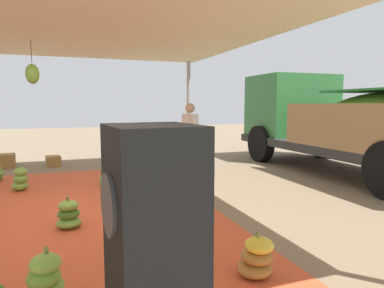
{
  "coord_description": "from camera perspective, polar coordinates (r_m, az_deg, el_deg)",
  "views": [
    {
      "loc": [
        5.24,
        0.07,
        1.57
      ],
      "look_at": [
        -0.05,
        2.02,
        0.93
      ],
      "focal_mm": 32.18,
      "sensor_mm": 36.0,
      "label": 1
    }
  ],
  "objects": [
    {
      "name": "crate_0",
      "position": [
        9.62,
        -21.98,
        -2.63
      ],
      "size": [
        0.5,
        0.4,
        0.25
      ],
      "primitive_type": "cube",
      "rotation": [
        0.0,
        0.0,
        0.14
      ],
      "color": "olive",
      "rests_on": "ground"
    },
    {
      "name": "banana_bunch_7",
      "position": [
        6.77,
        -14.16,
        -5.29
      ],
      "size": [
        0.32,
        0.32,
        0.48
      ],
      "color": "#60932D",
      "rests_on": "tarp_orange"
    },
    {
      "name": "banana_bunch_11",
      "position": [
        5.14,
        -0.02,
        -9.13
      ],
      "size": [
        0.38,
        0.35,
        0.44
      ],
      "color": "#518428",
      "rests_on": "tarp_orange"
    },
    {
      "name": "crate_1",
      "position": [
        9.88,
        -28.52,
        -2.46
      ],
      "size": [
        0.5,
        0.47,
        0.34
      ],
      "primitive_type": "cube",
      "rotation": [
        0.0,
        0.0,
        0.07
      ],
      "color": "olive",
      "rests_on": "ground"
    },
    {
      "name": "banana_bunch_6",
      "position": [
        7.06,
        -26.55,
        -5.34
      ],
      "size": [
        0.35,
        0.35,
        0.46
      ],
      "color": "#75A83D",
      "rests_on": "tarp_orange"
    },
    {
      "name": "banana_bunch_0",
      "position": [
        3.02,
        -23.06,
        -20.56
      ],
      "size": [
        0.36,
        0.33,
        0.5
      ],
      "color": "#477523",
      "rests_on": "tarp_orange"
    },
    {
      "name": "ground_plane",
      "position": [
        6.21,
        8.79,
        -8.25
      ],
      "size": [
        40.0,
        40.0,
        0.0
      ],
      "primitive_type": "plane",
      "color": "#7F6B51"
    },
    {
      "name": "banana_bunch_9",
      "position": [
        3.35,
        10.62,
        -18.09
      ],
      "size": [
        0.46,
        0.46,
        0.42
      ],
      "color": "#996628",
      "rests_on": "tarp_orange"
    },
    {
      "name": "banana_bunch_4",
      "position": [
        6.66,
        -4.15,
        -5.54
      ],
      "size": [
        0.35,
        0.35,
        0.42
      ],
      "color": "#477523",
      "rests_on": "tarp_orange"
    },
    {
      "name": "tent_canopy",
      "position": [
        5.38,
        -22.64,
        18.43
      ],
      "size": [
        8.0,
        7.0,
        2.81
      ],
      "color": "#9EA0A5",
      "rests_on": "ground"
    },
    {
      "name": "cargo_truck_main",
      "position": [
        8.83,
        23.58,
        3.64
      ],
      "size": [
        6.22,
        2.46,
        2.4
      ],
      "color": "#2D2D2D",
      "rests_on": "ground"
    },
    {
      "name": "worker_0",
      "position": [
        7.5,
        -0.31,
        1.66
      ],
      "size": [
        0.59,
        0.36,
        1.61
      ],
      "color": "#337A4C",
      "rests_on": "ground"
    },
    {
      "name": "tarp_orange",
      "position": [
        5.47,
        -20.43,
        -10.57
      ],
      "size": [
        6.48,
        4.28,
        0.01
      ],
      "primitive_type": "cube",
      "color": "#D1512D",
      "rests_on": "ground"
    },
    {
      "name": "banana_bunch_2",
      "position": [
        4.75,
        -19.77,
        -11.01
      ],
      "size": [
        0.39,
        0.38,
        0.41
      ],
      "color": "#75A83D",
      "rests_on": "tarp_orange"
    },
    {
      "name": "speaker_stack",
      "position": [
        1.84,
        -6.28,
        -20.39
      ],
      "size": [
        0.5,
        0.46,
        1.48
      ],
      "color": "black",
      "rests_on": "ground"
    }
  ]
}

